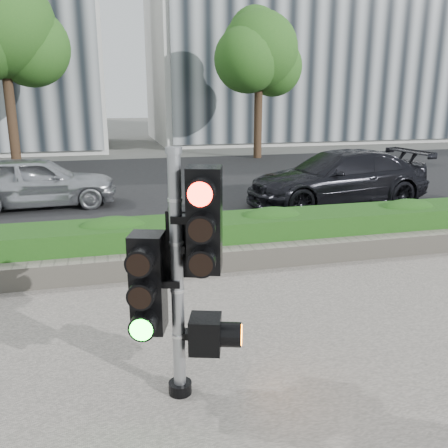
{
  "coord_description": "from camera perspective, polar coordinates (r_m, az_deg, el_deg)",
  "views": [
    {
      "loc": [
        -1.28,
        -4.99,
        2.69
      ],
      "look_at": [
        0.14,
        0.6,
        1.14
      ],
      "focal_mm": 38.0,
      "sensor_mm": 36.0,
      "label": 1
    }
  ],
  "objects": [
    {
      "name": "building_right",
      "position": [
        32.57,
        8.49,
        20.74
      ],
      "size": [
        18.0,
        10.0,
        12.0
      ],
      "primitive_type": "cube",
      "color": "#B7B7B2",
      "rests_on": "ground"
    },
    {
      "name": "car_dark",
      "position": [
        12.36,
        13.5,
        5.4
      ],
      "size": [
        4.89,
        2.38,
        1.37
      ],
      "primitive_type": "imported",
      "rotation": [
        0.0,
        0.0,
        -1.47
      ],
      "color": "black",
      "rests_on": "road"
    },
    {
      "name": "tree_left",
      "position": [
        19.95,
        -25.22,
        20.5
      ],
      "size": [
        4.61,
        4.03,
        7.34
      ],
      "color": "black",
      "rests_on": "ground"
    },
    {
      "name": "tree_right",
      "position": [
        21.7,
        4.17,
        19.75
      ],
      "size": [
        4.1,
        3.58,
        6.53
      ],
      "color": "black",
      "rests_on": "ground"
    },
    {
      "name": "car_silver",
      "position": [
        12.61,
        -21.58,
        4.75
      ],
      "size": [
        3.87,
        1.75,
        1.29
      ],
      "primitive_type": "imported",
      "rotation": [
        0.0,
        0.0,
        1.63
      ],
      "color": "#ADAFB5",
      "rests_on": "road"
    },
    {
      "name": "ground",
      "position": [
        5.81,
        0.1,
        -12.55
      ],
      "size": [
        120.0,
        120.0,
        0.0
      ],
      "primitive_type": "plane",
      "color": "#51514C",
      "rests_on": "ground"
    },
    {
      "name": "curb",
      "position": [
        8.65,
        -5.1,
        -2.73
      ],
      "size": [
        60.0,
        0.25,
        0.12
      ],
      "primitive_type": "cube",
      "color": "gray",
      "rests_on": "ground"
    },
    {
      "name": "hedge",
      "position": [
        7.99,
        -4.45,
        -1.89
      ],
      "size": [
        12.0,
        1.0,
        0.68
      ],
      "primitive_type": "cube",
      "color": "#317925",
      "rests_on": "sidewalk"
    },
    {
      "name": "traffic_signal",
      "position": [
        4.15,
        -5.2,
        -4.86
      ],
      "size": [
        0.84,
        0.69,
        2.27
      ],
      "rotation": [
        0.0,
        0.0,
        -0.31
      ],
      "color": "black",
      "rests_on": "sidewalk"
    },
    {
      "name": "stone_wall",
      "position": [
        7.43,
        -3.55,
        -4.56
      ],
      "size": [
        12.0,
        0.32,
        0.34
      ],
      "primitive_type": "cube",
      "color": "gray",
      "rests_on": "sidewalk"
    },
    {
      "name": "road",
      "position": [
        15.28,
        -9.29,
        4.75
      ],
      "size": [
        60.0,
        13.0,
        0.02
      ],
      "primitive_type": "cube",
      "color": "black",
      "rests_on": "ground"
    }
  ]
}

